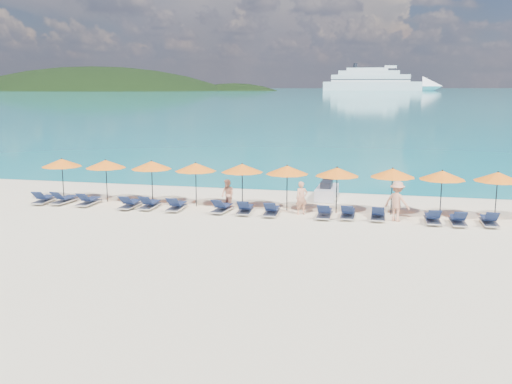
# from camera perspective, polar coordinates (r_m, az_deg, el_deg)

# --- Properties ---
(ground) EXTENTS (1400.00, 1400.00, 0.00)m
(ground) POSITION_cam_1_polar(r_m,az_deg,el_deg) (23.86, -1.60, -4.14)
(ground) COLOR beige
(sea) EXTENTS (1600.00, 1300.00, 0.01)m
(sea) POSITION_cam_1_polar(r_m,az_deg,el_deg) (682.39, 12.49, 9.92)
(sea) COLOR #1FA9B2
(sea) RESTS_ON ground
(headland_main) EXTENTS (374.00, 242.00, 126.50)m
(headland_main) POSITION_cam_1_polar(r_m,az_deg,el_deg) (641.61, -15.81, 6.34)
(headland_main) COLOR black
(headland_main) RESTS_ON ground
(headland_small) EXTENTS (162.00, 126.00, 85.50)m
(headland_small) POSITION_cam_1_polar(r_m,az_deg,el_deg) (604.21, -2.20, 6.77)
(headland_small) COLOR black
(headland_small) RESTS_ON ground
(cruise_ship) EXTENTS (121.08, 22.97, 33.56)m
(cruise_ship) POSITION_cam_1_polar(r_m,az_deg,el_deg) (615.87, 12.57, 10.67)
(cruise_ship) COLOR white
(cruise_ship) RESTS_ON ground
(jetski) EXTENTS (1.06, 2.74, 0.97)m
(jetski) POSITION_cam_1_polar(r_m,az_deg,el_deg) (31.18, 7.09, 0.06)
(jetski) COLOR silver
(jetski) RESTS_ON ground
(beachgoer_a) EXTENTS (0.69, 0.61, 1.59)m
(beachgoer_a) POSITION_cam_1_polar(r_m,az_deg,el_deg) (27.18, 4.59, -0.61)
(beachgoer_a) COLOR tan
(beachgoer_a) RESTS_ON ground
(beachgoer_b) EXTENTS (0.84, 0.78, 1.51)m
(beachgoer_b) POSITION_cam_1_polar(r_m,az_deg,el_deg) (28.16, -2.86, -0.27)
(beachgoer_b) COLOR tan
(beachgoer_b) RESTS_ON ground
(beachgoer_c) EXTENTS (1.31, 1.05, 1.84)m
(beachgoer_c) POSITION_cam_1_polar(r_m,az_deg,el_deg) (26.50, 13.93, -0.91)
(beachgoer_c) COLOR tan
(beachgoer_c) RESTS_ON ground
(umbrella_0) EXTENTS (2.10, 2.10, 2.28)m
(umbrella_0) POSITION_cam_1_polar(r_m,az_deg,el_deg) (32.05, -18.85, 2.79)
(umbrella_0) COLOR black
(umbrella_0) RESTS_ON ground
(umbrella_1) EXTENTS (2.10, 2.10, 2.28)m
(umbrella_1) POSITION_cam_1_polar(r_m,az_deg,el_deg) (30.88, -14.80, 2.73)
(umbrella_1) COLOR black
(umbrella_1) RESTS_ON ground
(umbrella_2) EXTENTS (2.10, 2.10, 2.28)m
(umbrella_2) POSITION_cam_1_polar(r_m,az_deg,el_deg) (29.93, -10.41, 2.66)
(umbrella_2) COLOR black
(umbrella_2) RESTS_ON ground
(umbrella_3) EXTENTS (2.10, 2.10, 2.28)m
(umbrella_3) POSITION_cam_1_polar(r_m,az_deg,el_deg) (28.89, -6.06, 2.50)
(umbrella_3) COLOR black
(umbrella_3) RESTS_ON ground
(umbrella_4) EXTENTS (2.10, 2.10, 2.28)m
(umbrella_4) POSITION_cam_1_polar(r_m,az_deg,el_deg) (28.39, -1.39, 2.41)
(umbrella_4) COLOR black
(umbrella_4) RESTS_ON ground
(umbrella_5) EXTENTS (2.10, 2.10, 2.28)m
(umbrella_5) POSITION_cam_1_polar(r_m,az_deg,el_deg) (27.82, 3.14, 2.22)
(umbrella_5) COLOR black
(umbrella_5) RESTS_ON ground
(umbrella_6) EXTENTS (2.10, 2.10, 2.28)m
(umbrella_6) POSITION_cam_1_polar(r_m,az_deg,el_deg) (27.43, 8.11, 2.01)
(umbrella_6) COLOR black
(umbrella_6) RESTS_ON ground
(umbrella_7) EXTENTS (2.10, 2.10, 2.28)m
(umbrella_7) POSITION_cam_1_polar(r_m,az_deg,el_deg) (27.59, 13.50, 1.87)
(umbrella_7) COLOR black
(umbrella_7) RESTS_ON ground
(umbrella_8) EXTENTS (2.10, 2.10, 2.28)m
(umbrella_8) POSITION_cam_1_polar(r_m,az_deg,el_deg) (27.52, 18.13, 1.61)
(umbrella_8) COLOR black
(umbrella_8) RESTS_ON ground
(umbrella_9) EXTENTS (2.10, 2.10, 2.28)m
(umbrella_9) POSITION_cam_1_polar(r_m,az_deg,el_deg) (27.94, 23.03, 1.42)
(umbrella_9) COLOR black
(umbrella_9) RESTS_ON ground
(lounger_0) EXTENTS (0.79, 1.75, 0.66)m
(lounger_0) POSITION_cam_1_polar(r_m,az_deg,el_deg) (31.71, -20.44, -0.66)
(lounger_0) COLOR silver
(lounger_0) RESTS_ON ground
(lounger_1) EXTENTS (0.79, 1.76, 0.66)m
(lounger_1) POSITION_cam_1_polar(r_m,az_deg,el_deg) (31.26, -18.64, -0.70)
(lounger_1) COLOR silver
(lounger_1) RESTS_ON ground
(lounger_2) EXTENTS (0.64, 1.71, 0.66)m
(lounger_2) POSITION_cam_1_polar(r_m,az_deg,el_deg) (30.47, -16.39, -0.86)
(lounger_2) COLOR silver
(lounger_2) RESTS_ON ground
(lounger_3) EXTENTS (0.62, 1.70, 0.66)m
(lounger_3) POSITION_cam_1_polar(r_m,az_deg,el_deg) (29.22, -12.47, -1.15)
(lounger_3) COLOR silver
(lounger_3) RESTS_ON ground
(lounger_4) EXTENTS (0.65, 1.71, 0.66)m
(lounger_4) POSITION_cam_1_polar(r_m,az_deg,el_deg) (28.93, -10.58, -1.20)
(lounger_4) COLOR silver
(lounger_4) RESTS_ON ground
(lounger_5) EXTENTS (0.67, 1.72, 0.66)m
(lounger_5) POSITION_cam_1_polar(r_m,az_deg,el_deg) (28.34, -7.94, -1.37)
(lounger_5) COLOR silver
(lounger_5) RESTS_ON ground
(lounger_6) EXTENTS (0.78, 1.75, 0.66)m
(lounger_6) POSITION_cam_1_polar(r_m,az_deg,el_deg) (27.68, -3.41, -1.57)
(lounger_6) COLOR silver
(lounger_6) RESTS_ON ground
(lounger_7) EXTENTS (0.74, 1.74, 0.66)m
(lounger_7) POSITION_cam_1_polar(r_m,az_deg,el_deg) (27.35, -1.08, -1.71)
(lounger_7) COLOR silver
(lounger_7) RESTS_ON ground
(lounger_8) EXTENTS (0.70, 1.73, 0.66)m
(lounger_8) POSITION_cam_1_polar(r_m,az_deg,el_deg) (27.00, 1.58, -1.87)
(lounger_8) COLOR silver
(lounger_8) RESTS_ON ground
(lounger_9) EXTENTS (0.63, 1.70, 0.66)m
(lounger_9) POSITION_cam_1_polar(r_m,az_deg,el_deg) (26.68, 6.87, -2.10)
(lounger_9) COLOR silver
(lounger_9) RESTS_ON ground
(lounger_10) EXTENTS (0.62, 1.70, 0.66)m
(lounger_10) POSITION_cam_1_polar(r_m,az_deg,el_deg) (26.75, 9.18, -2.13)
(lounger_10) COLOR silver
(lounger_10) RESTS_ON ground
(lounger_11) EXTENTS (0.63, 1.70, 0.66)m
(lounger_11) POSITION_cam_1_polar(r_m,az_deg,el_deg) (26.72, 12.11, -2.24)
(lounger_11) COLOR silver
(lounger_11) RESTS_ON ground
(lounger_12) EXTENTS (0.69, 1.72, 0.66)m
(lounger_12) POSITION_cam_1_polar(r_m,az_deg,el_deg) (26.66, 17.24, -2.52)
(lounger_12) COLOR silver
(lounger_12) RESTS_ON ground
(lounger_13) EXTENTS (0.68, 1.72, 0.66)m
(lounger_13) POSITION_cam_1_polar(r_m,az_deg,el_deg) (26.69, 19.53, -2.64)
(lounger_13) COLOR silver
(lounger_13) RESTS_ON ground
(lounger_14) EXTENTS (0.64, 1.71, 0.66)m
(lounger_14) POSITION_cam_1_polar(r_m,az_deg,el_deg) (27.10, 22.29, -2.63)
(lounger_14) COLOR silver
(lounger_14) RESTS_ON ground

